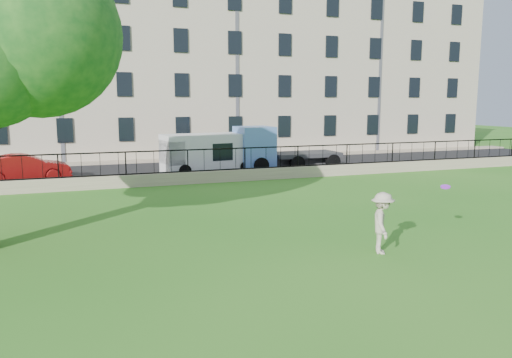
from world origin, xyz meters
name	(u,v)px	position (x,y,z in m)	size (l,w,h in m)	color
ground	(281,251)	(0.00, 0.00, 0.00)	(120.00, 120.00, 0.00)	#27711B
retaining_wall	(188,178)	(0.00, 12.00, 0.30)	(50.00, 0.40, 0.60)	gray
iron_railing	(188,161)	(0.00, 12.00, 1.15)	(50.00, 0.05, 1.13)	black
street	(171,171)	(0.00, 16.70, 0.01)	(60.00, 9.00, 0.01)	black
sidewalk	(157,161)	(0.00, 21.90, 0.06)	(60.00, 1.40, 0.12)	gray
building_row	(143,64)	(0.00, 27.57, 6.92)	(56.40, 10.40, 13.80)	#BCB195
man	(382,223)	(2.50, -1.11, 0.84)	(1.09, 0.62, 1.68)	#BDAE9A
frisbee	(445,187)	(4.53, -1.12, 1.72)	(0.27, 0.27, 0.03)	#A227DF
red_sedan	(25,168)	(-7.68, 15.40, 0.71)	(1.51, 4.33, 1.43)	#AE1615
white_van	(210,153)	(2.00, 15.40, 1.12)	(5.34, 2.08, 2.24)	silver
blue_truck	(287,148)	(6.82, 15.40, 1.31)	(6.24, 2.21, 2.62)	#5882CE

